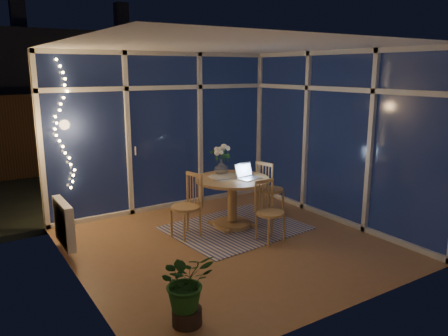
{
  "coord_description": "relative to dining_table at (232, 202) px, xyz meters",
  "views": [
    {
      "loc": [
        -3.05,
        -4.64,
        2.31
      ],
      "look_at": [
        0.07,
        0.25,
        1.0
      ],
      "focal_mm": 35.0,
      "sensor_mm": 36.0,
      "label": 1
    }
  ],
  "objects": [
    {
      "name": "rug",
      "position": [
        0.0,
        -0.1,
        -0.37
      ],
      "size": [
        2.02,
        1.69,
        0.01
      ],
      "primitive_type": "cube",
      "rotation": [
        0.0,
        0.0,
        0.1
      ],
      "color": "beige",
      "rests_on": "floor"
    },
    {
      "name": "floor",
      "position": [
        -0.41,
        -0.55,
        -0.38
      ],
      "size": [
        4.0,
        4.0,
        0.0
      ],
      "primitive_type": "plane",
      "color": "olive",
      "rests_on": "ground"
    },
    {
      "name": "garden_patio",
      "position": [
        0.09,
        4.45,
        -0.44
      ],
      "size": [
        12.0,
        6.0,
        0.1
      ],
      "primitive_type": "cube",
      "color": "black",
      "rests_on": "ground"
    },
    {
      "name": "wall_front",
      "position": [
        -0.41,
        -2.55,
        0.92
      ],
      "size": [
        4.0,
        0.04,
        2.6
      ],
      "primitive_type": "cube",
      "color": "beige",
      "rests_on": "floor"
    },
    {
      "name": "potted_plant",
      "position": [
        -1.79,
        -1.94,
        0.0
      ],
      "size": [
        0.59,
        0.52,
        0.76
      ],
      "primitive_type": "imported",
      "rotation": [
        0.0,
        0.0,
        -0.1
      ],
      "color": "#19481B",
      "rests_on": "floor"
    },
    {
      "name": "radiator",
      "position": [
        -2.35,
        0.35,
        0.02
      ],
      "size": [
        0.1,
        0.7,
        0.58
      ],
      "primitive_type": "cube",
      "color": "silver",
      "rests_on": "wall_left"
    },
    {
      "name": "wall_left",
      "position": [
        -2.41,
        -0.55,
        0.92
      ],
      "size": [
        0.04,
        4.0,
        2.6
      ],
      "primitive_type": "cube",
      "color": "beige",
      "rests_on": "floor"
    },
    {
      "name": "wall_back",
      "position": [
        -0.41,
        1.45,
        0.92
      ],
      "size": [
        4.0,
        0.04,
        2.6
      ],
      "primitive_type": "cube",
      "color": "beige",
      "rests_on": "floor"
    },
    {
      "name": "flower_vase",
      "position": [
        -0.02,
        0.28,
        0.48
      ],
      "size": [
        0.22,
        0.22,
        0.21
      ],
      "primitive_type": "imported",
      "rotation": [
        0.0,
        0.0,
        0.1
      ],
      "color": "white",
      "rests_on": "dining_table"
    },
    {
      "name": "garden_fence",
      "position": [
        -0.41,
        4.95,
        0.52
      ],
      "size": [
        11.0,
        0.08,
        1.8
      ],
      "primitive_type": "cube",
      "color": "#3E2B16",
      "rests_on": "ground"
    },
    {
      "name": "bowl",
      "position": [
        0.34,
        0.23,
        0.39
      ],
      "size": [
        0.17,
        0.17,
        0.04
      ],
      "primitive_type": "imported",
      "rotation": [
        0.0,
        0.0,
        0.1
      ],
      "color": "silver",
      "rests_on": "dining_table"
    },
    {
      "name": "dining_table",
      "position": [
        0.0,
        0.0,
        0.0
      ],
      "size": [
        1.2,
        1.2,
        0.75
      ],
      "primitive_type": "cylinder",
      "rotation": [
        0.0,
        0.0,
        0.1
      ],
      "color": "#A5754A",
      "rests_on": "floor"
    },
    {
      "name": "window_wall_right",
      "position": [
        1.55,
        -0.55,
        0.92
      ],
      "size": [
        0.1,
        4.0,
        2.6
      ],
      "primitive_type": "cube",
      "color": "silver",
      "rests_on": "floor"
    },
    {
      "name": "neighbour_roof",
      "position": [
        -0.11,
        7.95,
        1.82
      ],
      "size": [
        7.0,
        3.0,
        2.2
      ],
      "primitive_type": "cube",
      "color": "#30333A",
      "rests_on": "ground"
    },
    {
      "name": "newspapers",
      "position": [
        -0.09,
        0.08,
        0.39
      ],
      "size": [
        0.43,
        0.36,
        0.02
      ],
      "primitive_type": "cube",
      "rotation": [
        0.0,
        0.0,
        -0.19
      ],
      "color": "silver",
      "rests_on": "dining_table"
    },
    {
      "name": "window_wall_back",
      "position": [
        -0.41,
        1.41,
        0.92
      ],
      "size": [
        4.0,
        0.1,
        2.6
      ],
      "primitive_type": "cube",
      "color": "silver",
      "rests_on": "floor"
    },
    {
      "name": "chair_left",
      "position": [
        -0.78,
        -0.0,
        0.08
      ],
      "size": [
        0.5,
        0.5,
        0.92
      ],
      "primitive_type": "cube",
      "rotation": [
        0.0,
        0.0,
        -1.37
      ],
      "color": "#A5754A",
      "rests_on": "floor"
    },
    {
      "name": "chair_right",
      "position": [
        0.78,
        0.07,
        0.09
      ],
      "size": [
        0.52,
        0.52,
        0.93
      ],
      "primitive_type": "cube",
      "rotation": [
        0.0,
        0.0,
        1.81
      ],
      "color": "#A5754A",
      "rests_on": "floor"
    },
    {
      "name": "fairy_lights",
      "position": [
        -2.06,
        1.33,
        1.15
      ],
      "size": [
        0.24,
        0.1,
        1.85
      ],
      "primitive_type": null,
      "color": "#F3BA61",
      "rests_on": "window_wall_back"
    },
    {
      "name": "ceiling",
      "position": [
        -0.41,
        -0.55,
        2.22
      ],
      "size": [
        4.0,
        4.0,
        0.0
      ],
      "primitive_type": "plane",
      "color": "white",
      "rests_on": "wall_back"
    },
    {
      "name": "garden_shrubs",
      "position": [
        -1.21,
        2.85,
        0.07
      ],
      "size": [
        0.9,
        0.9,
        0.9
      ],
      "primitive_type": "sphere",
      "color": "black",
      "rests_on": "ground"
    },
    {
      "name": "wall_right",
      "position": [
        1.59,
        -0.55,
        0.92
      ],
      "size": [
        0.04,
        4.0,
        2.6
      ],
      "primitive_type": "cube",
      "color": "beige",
      "rests_on": "floor"
    },
    {
      "name": "laptop",
      "position": [
        0.19,
        -0.17,
        0.5
      ],
      "size": [
        0.37,
        0.34,
        0.24
      ],
      "primitive_type": null,
      "rotation": [
        0.0,
        0.0,
        0.19
      ],
      "color": "silver",
      "rests_on": "dining_table"
    },
    {
      "name": "chair_front",
      "position": [
        0.11,
        -0.77,
        0.05
      ],
      "size": [
        0.4,
        0.4,
        0.86
      ],
      "primitive_type": "cube",
      "rotation": [
        0.0,
        0.0,
        -0.0
      ],
      "color": "#A5754A",
      "rests_on": "floor"
    },
    {
      "name": "phone",
      "position": [
        0.05,
        -0.05,
        0.38
      ],
      "size": [
        0.12,
        0.09,
        0.01
      ],
      "primitive_type": "cube",
      "rotation": [
        0.0,
        0.0,
        0.31
      ],
      "color": "black",
      "rests_on": "dining_table"
    }
  ]
}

